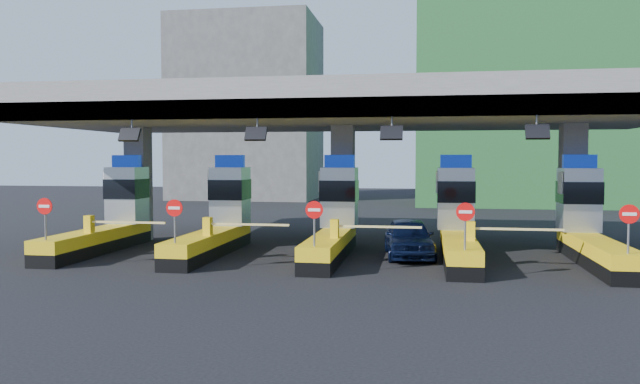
# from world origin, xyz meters

# --- Properties ---
(ground) EXTENTS (120.00, 120.00, 0.00)m
(ground) POSITION_xyz_m (0.00, 0.00, 0.00)
(ground) COLOR black
(ground) RESTS_ON ground
(toll_canopy) EXTENTS (28.00, 12.09, 7.00)m
(toll_canopy) POSITION_xyz_m (0.00, 2.87, 6.13)
(toll_canopy) COLOR slate
(toll_canopy) RESTS_ON ground
(toll_lane_far_left) EXTENTS (4.43, 8.00, 4.16)m
(toll_lane_far_left) POSITION_xyz_m (-10.00, 0.28, 1.40)
(toll_lane_far_left) COLOR black
(toll_lane_far_left) RESTS_ON ground
(toll_lane_left) EXTENTS (4.43, 8.00, 4.16)m
(toll_lane_left) POSITION_xyz_m (-5.00, 0.28, 1.40)
(toll_lane_left) COLOR black
(toll_lane_left) RESTS_ON ground
(toll_lane_center) EXTENTS (4.43, 8.00, 4.16)m
(toll_lane_center) POSITION_xyz_m (0.00, 0.28, 1.40)
(toll_lane_center) COLOR black
(toll_lane_center) RESTS_ON ground
(toll_lane_right) EXTENTS (4.43, 8.00, 4.16)m
(toll_lane_right) POSITION_xyz_m (5.00, 0.28, 1.40)
(toll_lane_right) COLOR black
(toll_lane_right) RESTS_ON ground
(toll_lane_far_right) EXTENTS (4.43, 8.00, 4.16)m
(toll_lane_far_right) POSITION_xyz_m (10.00, 0.28, 1.40)
(toll_lane_far_right) COLOR black
(toll_lane_far_right) RESTS_ON ground
(bg_building_scaffold) EXTENTS (18.00, 12.00, 28.00)m
(bg_building_scaffold) POSITION_xyz_m (12.00, 32.00, 14.00)
(bg_building_scaffold) COLOR #1E5926
(bg_building_scaffold) RESTS_ON ground
(bg_building_concrete) EXTENTS (14.00, 10.00, 18.00)m
(bg_building_concrete) POSITION_xyz_m (-14.00, 36.00, 9.00)
(bg_building_concrete) COLOR #4C4C49
(bg_building_concrete) RESTS_ON ground
(van) EXTENTS (2.35, 4.80, 1.58)m
(van) POSITION_xyz_m (3.08, 0.05, 0.79)
(van) COLOR black
(van) RESTS_ON ground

